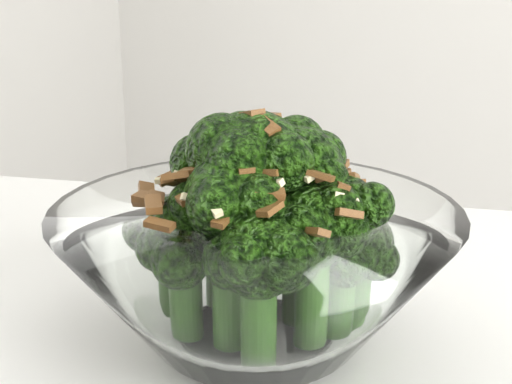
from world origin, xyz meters
The scene contains 1 object.
broccoli_dish centered at (-0.12, 0.14, 0.81)m, with size 0.23×0.23×0.14m.
Camera 1 is at (0.11, -0.20, 0.98)m, focal length 55.00 mm.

